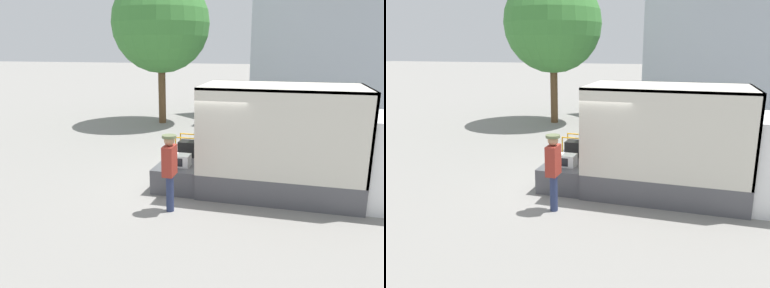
% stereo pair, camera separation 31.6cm
% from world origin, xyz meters
% --- Properties ---
extents(ground_plane, '(160.00, 160.00, 0.00)m').
position_xyz_m(ground_plane, '(0.00, 0.00, 0.00)').
color(ground_plane, gray).
extents(box_truck, '(6.34, 2.23, 2.80)m').
position_xyz_m(box_truck, '(3.84, -0.00, 0.93)').
color(box_truck, white).
rests_on(box_truck, ground).
extents(tailgate_deck, '(1.20, 2.12, 0.65)m').
position_xyz_m(tailgate_deck, '(-0.60, 0.00, 0.33)').
color(tailgate_deck, '#4C4C51').
rests_on(tailgate_deck, ground).
extents(microwave, '(0.52, 0.40, 0.32)m').
position_xyz_m(microwave, '(-0.55, -0.48, 0.81)').
color(microwave, white).
rests_on(microwave, tailgate_deck).
extents(portable_generator, '(0.65, 0.53, 0.60)m').
position_xyz_m(portable_generator, '(-0.59, 0.54, 0.88)').
color(portable_generator, black).
rests_on(portable_generator, tailgate_deck).
extents(worker_person, '(0.33, 0.44, 1.82)m').
position_xyz_m(worker_person, '(-0.38, -1.87, 1.13)').
color(worker_person, navy).
rests_on(worker_person, ground).
extents(house_backdrop, '(8.18, 6.61, 10.06)m').
position_xyz_m(house_backdrop, '(4.04, 12.20, 5.13)').
color(house_backdrop, '#A8B2BC').
rests_on(house_backdrop, ground).
extents(street_tree, '(4.70, 4.70, 7.18)m').
position_xyz_m(street_tree, '(-4.08, 8.16, 4.82)').
color(street_tree, brown).
rests_on(street_tree, ground).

